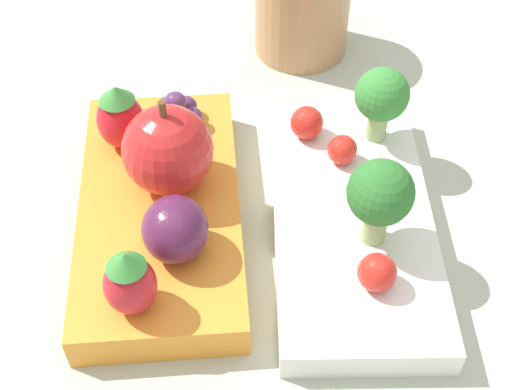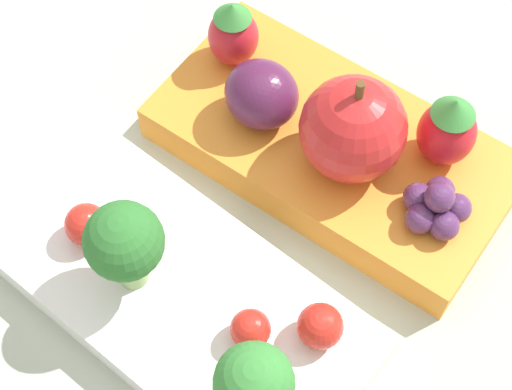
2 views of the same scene
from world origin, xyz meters
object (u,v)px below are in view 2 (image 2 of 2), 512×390
bento_box_fruit (326,144)px  cherry_tomato_2 (250,329)px  broccoli_floret_0 (254,384)px  broccoli_floret_1 (124,243)px  plum (262,94)px  strawberry_1 (233,33)px  grape_cluster (436,206)px  bento_box_savoury (179,296)px  cherry_tomato_0 (320,326)px  cherry_tomato_1 (86,225)px  strawberry_0 (448,130)px  apple (353,129)px

bento_box_fruit → cherry_tomato_2: (-0.04, 0.13, 0.02)m
broccoli_floret_0 → broccoli_floret_1: broccoli_floret_1 is taller
broccoli_floret_0 → broccoli_floret_1: bearing=-11.4°
broccoli_floret_1 → broccoli_floret_0: bearing=168.6°
broccoli_floret_1 → plum: size_ratio=1.43×
cherry_tomato_2 → strawberry_1: 0.18m
broccoli_floret_0 → grape_cluster: size_ratio=1.52×
bento_box_savoury → grape_cluster: bearing=-127.4°
broccoli_floret_1 → cherry_tomato_2: (-0.07, -0.01, -0.03)m
broccoli_floret_0 → grape_cluster: bearing=-96.9°
cherry_tomato_0 → strawberry_1: bearing=-39.4°
bento_box_fruit → cherry_tomato_1: bearing=62.2°
bento_box_fruit → cherry_tomato_0: (-0.06, 0.10, 0.02)m
cherry_tomato_0 → strawberry_0: 0.13m
bento_box_fruit → broccoli_floret_1: 0.15m
broccoli_floret_0 → apple: apple is taller
broccoli_floret_0 → broccoli_floret_1: (0.09, -0.02, 0.00)m
bento_box_savoury → broccoli_floret_0: bearing=158.8°
bento_box_savoury → apple: (-0.03, -0.12, 0.04)m
broccoli_floret_0 → cherry_tomato_1: broccoli_floret_0 is taller
strawberry_0 → broccoli_floret_0: bearing=90.0°
apple → strawberry_0: apple is taller
broccoli_floret_0 → strawberry_0: (0.00, -0.18, -0.01)m
cherry_tomato_1 → strawberry_0: bearing=-129.6°
plum → grape_cluster: plum is taller
cherry_tomato_2 → apple: apple is taller
strawberry_0 → plum: (0.10, 0.04, -0.00)m
bento_box_fruit → strawberry_0: strawberry_0 is taller
broccoli_floret_1 → grape_cluster: broccoli_floret_1 is taller
bento_box_fruit → cherry_tomato_0: bearing=121.8°
bento_box_savoury → apple: size_ratio=3.17×
broccoli_floret_0 → broccoli_floret_1: 0.09m
broccoli_floret_1 → cherry_tomato_1: size_ratio=2.64×
strawberry_1 → grape_cluster: 0.16m
bento_box_savoury → broccoli_floret_1: 0.06m
cherry_tomato_0 → cherry_tomato_2: 0.03m
broccoli_floret_1 → strawberry_1: (0.04, -0.15, -0.01)m
cherry_tomato_1 → bento_box_savoury: bearing=-176.4°
bento_box_savoury → strawberry_0: strawberry_0 is taller
cherry_tomato_0 → plum: (0.10, -0.09, 0.01)m
strawberry_1 → plum: strawberry_1 is taller
broccoli_floret_0 → apple: size_ratio=0.83×
cherry_tomato_2 → strawberry_0: size_ratio=0.41×
strawberry_1 → plum: 0.05m
bento_box_fruit → broccoli_floret_1: bearing=76.3°
bento_box_fruit → cherry_tomato_0: cherry_tomato_0 is taller
bento_box_fruit → strawberry_0: (-0.06, -0.03, 0.04)m
grape_cluster → bento_box_fruit: bearing=-8.7°
apple → plum: apple is taller
bento_box_fruit → plum: (0.04, 0.01, 0.03)m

